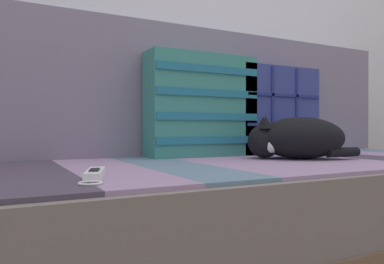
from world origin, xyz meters
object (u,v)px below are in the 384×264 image
object	(u,v)px
throw_pillow_striped	(202,106)
sleeping_cat	(295,139)
game_remote_near	(95,174)
throw_pillow_quilted	(275,111)
couch	(246,213)

from	to	relation	value
throw_pillow_striped	sleeping_cat	xyz separation A→B (m)	(0.23, -0.28, -0.13)
throw_pillow_striped	game_remote_near	world-z (taller)	throw_pillow_striped
throw_pillow_quilted	sleeping_cat	world-z (taller)	throw_pillow_quilted
sleeping_cat	game_remote_near	distance (m)	0.79
couch	throw_pillow_quilted	world-z (taller)	throw_pillow_quilted
couch	throw_pillow_quilted	xyz separation A→B (m)	(0.33, 0.24, 0.38)
throw_pillow_quilted	game_remote_near	world-z (taller)	throw_pillow_quilted
throw_pillow_quilted	couch	bearing A→B (deg)	-143.91
couch	sleeping_cat	world-z (taller)	sleeping_cat
couch	game_remote_near	bearing A→B (deg)	-157.94
game_remote_near	throw_pillow_quilted	bearing A→B (deg)	27.54
throw_pillow_striped	throw_pillow_quilted	bearing A→B (deg)	0.07
throw_pillow_quilted	sleeping_cat	bearing A→B (deg)	-116.83
couch	throw_pillow_striped	bearing A→B (deg)	101.26
couch	sleeping_cat	xyz separation A→B (m)	(0.19, -0.04, 0.26)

